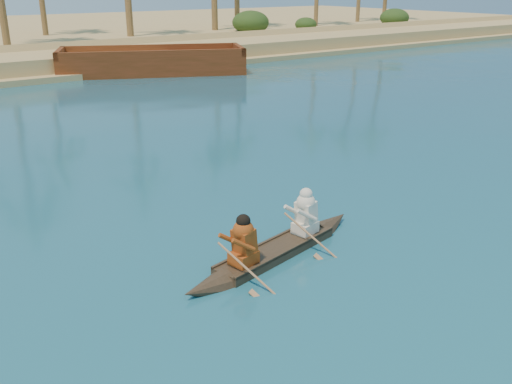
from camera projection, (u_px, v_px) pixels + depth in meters
ground at (31, 241)px, 13.55m from camera, size 160.00×160.00×0.00m
canoe at (276, 243)px, 12.74m from camera, size 5.50×1.86×1.51m
barge_right at (152, 63)px, 37.71m from camera, size 12.51×8.57×1.99m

